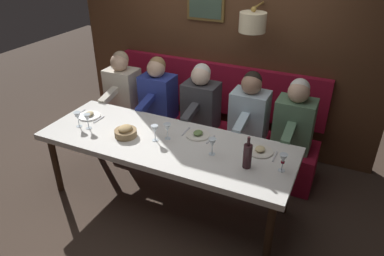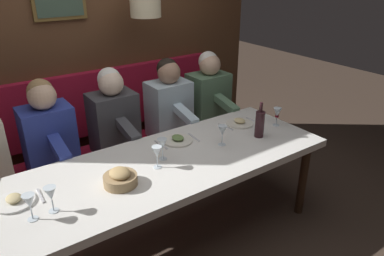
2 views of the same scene
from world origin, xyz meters
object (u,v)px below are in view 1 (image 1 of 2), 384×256
at_px(wine_glass_2, 167,128).
at_px(bread_bowl, 126,132).
at_px(dining_table, 166,146).
at_px(diner_farthest, 122,84).
at_px(wine_glass_3, 78,116).
at_px(wine_bottle, 247,156).
at_px(wine_glass_5, 87,118).
at_px(wine_glass_0, 212,143).
at_px(wine_glass_1, 155,130).
at_px(wine_glass_4, 283,159).
at_px(diner_middle, 201,99).
at_px(diner_near, 250,109).
at_px(diner_nearest, 295,118).
at_px(diner_far, 158,91).

distance_m(wine_glass_2, bread_bowl, 0.43).
relative_size(dining_table, wine_glass_2, 15.37).
bearing_deg(dining_table, diner_farthest, 51.49).
xyz_separation_m(wine_glass_3, wine_bottle, (0.04, -1.80, -0.00)).
xyz_separation_m(wine_glass_5, wine_bottle, (0.03, -1.68, -0.00)).
bearing_deg(wine_glass_0, wine_glass_1, 90.72).
height_order(wine_glass_1, bread_bowl, wine_glass_1).
distance_m(wine_glass_0, wine_glass_4, 0.63).
bearing_deg(diner_middle, wine_glass_2, -178.88).
height_order(wine_glass_3, wine_glass_5, same).
bearing_deg(diner_farthest, diner_middle, -90.00).
bearing_deg(bread_bowl, diner_near, -45.14).
bearing_deg(diner_farthest, diner_nearest, -90.00).
distance_m(diner_nearest, diner_near, 0.49).
bearing_deg(diner_near, wine_glass_5, 125.28).
xyz_separation_m(wine_glass_0, wine_glass_2, (0.07, 0.50, 0.00)).
relative_size(diner_middle, diner_far, 1.00).
xyz_separation_m(diner_far, wine_glass_3, (-1.01, 0.37, 0.04)).
distance_m(diner_far, wine_bottle, 1.73).
distance_m(wine_glass_1, wine_glass_4, 1.23).
xyz_separation_m(dining_table, wine_glass_4, (-0.01, -1.13, 0.18)).
height_order(diner_farthest, wine_glass_1, diner_farthest).
bearing_deg(wine_bottle, diner_middle, 41.71).
distance_m(dining_table, wine_glass_0, 0.53).
xyz_separation_m(wine_glass_2, wine_bottle, (-0.13, -0.84, -0.00)).
relative_size(wine_glass_4, wine_bottle, 0.55).
bearing_deg(wine_glass_2, dining_table, 177.30).
bearing_deg(wine_glass_2, diner_middle, 1.12).
xyz_separation_m(diner_nearest, diner_far, (0.00, 1.65, 0.00)).
bearing_deg(wine_glass_1, wine_glass_2, -49.33).
xyz_separation_m(diner_near, wine_glass_3, (-1.01, 1.53, 0.04)).
height_order(diner_farthest, wine_glass_0, diner_farthest).
height_order(wine_glass_1, wine_glass_4, same).
bearing_deg(wine_glass_1, diner_nearest, -51.66).
xyz_separation_m(diner_nearest, wine_glass_5, (-1.00, 1.90, 0.04)).
bearing_deg(wine_glass_5, dining_table, -82.16).
height_order(diner_middle, diner_farthest, same).
distance_m(wine_glass_4, bread_bowl, 1.54).
bearing_deg(wine_glass_1, diner_middle, -4.88).
bearing_deg(diner_nearest, diner_near, 90.00).
bearing_deg(diner_far, wine_glass_5, 166.03).
height_order(dining_table, wine_glass_4, wine_glass_4).
relative_size(wine_glass_0, wine_glass_2, 1.00).
bearing_deg(dining_table, wine_glass_1, 109.60).
relative_size(dining_table, wine_glass_4, 15.37).
xyz_separation_m(dining_table, wine_glass_3, (-0.12, 0.95, 0.18)).
relative_size(dining_table, diner_farthest, 3.19).
height_order(diner_near, diner_middle, same).
bearing_deg(bread_bowl, wine_glass_3, 93.93).
xyz_separation_m(diner_far, wine_glass_2, (-0.83, -0.59, 0.04)).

